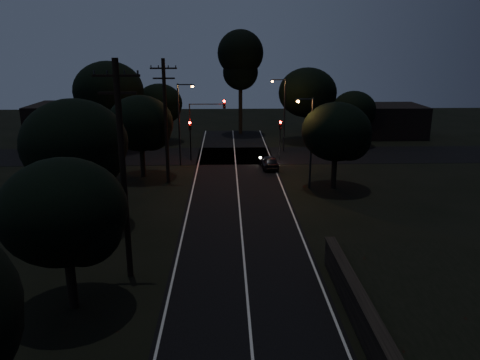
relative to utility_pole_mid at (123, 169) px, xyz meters
name	(u,v)px	position (x,y,z in m)	size (l,w,h in m)	color
road_surface	(237,185)	(6.00, 16.12, -5.73)	(60.00, 70.00, 0.03)	black
utility_pole_mid	(123,169)	(0.00, 0.00, 0.00)	(2.20, 0.30, 11.00)	black
utility_pole_far	(166,120)	(0.00, 17.00, -0.25)	(2.20, 0.30, 10.50)	black
tree_left_b	(67,215)	(-1.81, -3.11, -1.20)	(5.50, 5.50, 7.00)	black
tree_left_c	(78,146)	(-4.26, 6.87, -0.31)	(6.64, 6.64, 8.39)	black
tree_left_d	(143,125)	(-2.30, 18.88, -0.98)	(5.79, 5.79, 7.35)	black
tree_far_nw	(161,104)	(-2.80, 34.89, -1.17)	(5.57, 5.57, 7.05)	black
tree_far_w	(111,93)	(-7.73, 30.84, 0.66)	(7.73, 7.73, 9.85)	black
tree_far_ne	(310,94)	(15.25, 34.86, 0.03)	(7.05, 7.05, 8.92)	black
tree_far_e	(356,111)	(20.18, 31.90, -1.59)	(5.04, 5.04, 6.40)	black
tree_right_a	(339,133)	(14.20, 14.89, -1.10)	(5.63, 5.63, 7.16)	black
tall_pine	(240,59)	(7.00, 40.00, 3.94)	(5.91, 5.91, 13.43)	black
building_left	(75,122)	(-14.00, 37.00, -3.54)	(10.00, 8.00, 4.40)	black
building_right	(386,120)	(26.00, 38.00, -3.74)	(9.00, 7.00, 4.00)	black
signal_left	(190,133)	(1.40, 24.99, -2.90)	(0.28, 0.35, 4.10)	black
signal_right	(280,133)	(10.60, 24.99, -2.90)	(0.28, 0.35, 4.10)	black
signal_mast	(206,119)	(3.09, 24.99, -1.40)	(3.70, 0.35, 6.25)	black
streetlight_a	(181,119)	(0.69, 23.00, -1.10)	(1.66, 0.26, 8.00)	black
streetlight_b	(283,110)	(11.31, 29.00, -1.10)	(1.66, 0.26, 8.00)	black
streetlight_c	(309,137)	(11.83, 15.00, -1.39)	(1.46, 0.26, 7.50)	black
car	(269,162)	(9.20, 21.53, -5.10)	(1.52, 3.78, 1.29)	black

